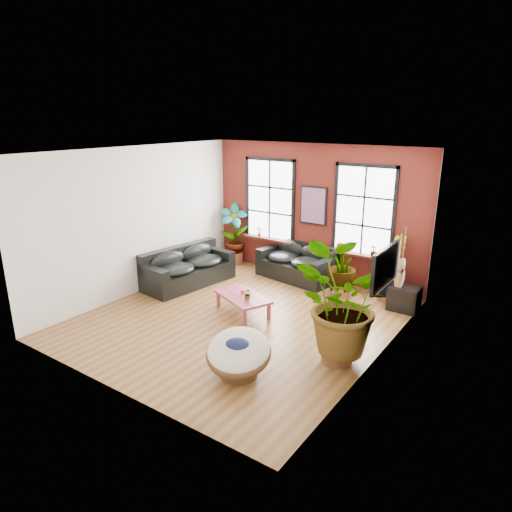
{
  "coord_description": "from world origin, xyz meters",
  "views": [
    {
      "loc": [
        5.37,
        -7.14,
        4.17
      ],
      "look_at": [
        0.0,
        0.6,
        1.25
      ],
      "focal_mm": 32.0,
      "sensor_mm": 36.0,
      "label": 1
    }
  ],
  "objects": [
    {
      "name": "poster",
      "position": [
        0.0,
        3.18,
        1.95
      ],
      "size": [
        0.74,
        0.06,
        0.98
      ],
      "color": "black",
      "rests_on": "room"
    },
    {
      "name": "sofa_left",
      "position": [
        -2.38,
        0.93,
        0.43
      ],
      "size": [
        1.31,
        2.5,
        0.94
      ],
      "rotation": [
        0.0,
        0.0,
        1.44
      ],
      "color": "black",
      "rests_on": "ground"
    },
    {
      "name": "sill_plant_right",
      "position": [
        1.7,
        3.13,
        1.04
      ],
      "size": [
        0.19,
        0.19,
        0.27
      ],
      "primitive_type": "imported",
      "rotation": [
        0.0,
        0.0,
        3.49
      ],
      "color": "#13481B",
      "rests_on": "room"
    },
    {
      "name": "media_box",
      "position": [
        2.72,
        2.47,
        0.27
      ],
      "size": [
        0.66,
        0.55,
        0.54
      ],
      "rotation": [
        0.0,
        0.0,
        0.02
      ],
      "color": "black",
      "rests_on": "ground"
    },
    {
      "name": "room",
      "position": [
        0.0,
        0.15,
        1.75
      ],
      "size": [
        6.04,
        6.54,
        3.54
      ],
      "color": "brown",
      "rests_on": "ground"
    },
    {
      "name": "floor_plant_mid",
      "position": [
        1.2,
        2.43,
        0.78
      ],
      "size": [
        0.85,
        0.85,
        1.28
      ],
      "primitive_type": "imported",
      "rotation": [
        0.0,
        0.0,
        4.92
      ],
      "color": "#13481B",
      "rests_on": "ground"
    },
    {
      "name": "pot_back_left",
      "position": [
        -2.39,
        2.97,
        0.17
      ],
      "size": [
        0.62,
        0.62,
        0.34
      ],
      "rotation": [
        0.0,
        0.0,
        0.43
      ],
      "color": "brown",
      "rests_on": "ground"
    },
    {
      "name": "floor_plant_right_wall",
      "position": [
        2.43,
        -0.45,
        1.09
      ],
      "size": [
        1.97,
        1.81,
        1.86
      ],
      "primitive_type": "imported",
      "rotation": [
        0.0,
        0.0,
        3.39
      ],
      "color": "#13481B",
      "rests_on": "ground"
    },
    {
      "name": "tv_wall_unit",
      "position": [
        2.93,
        0.6,
        1.54
      ],
      "size": [
        0.13,
        1.86,
        1.2
      ],
      "color": "black",
      "rests_on": "room"
    },
    {
      "name": "table_plant",
      "position": [
        0.1,
        0.14,
        0.54
      ],
      "size": [
        0.26,
        0.24,
        0.24
      ],
      "primitive_type": "imported",
      "rotation": [
        0.0,
        0.0,
        0.25
      ],
      "color": "#13481B",
      "rests_on": "coffee_table"
    },
    {
      "name": "papasan_chair",
      "position": [
        1.32,
        -1.8,
        0.42
      ],
      "size": [
        1.41,
        1.41,
        0.81
      ],
      "rotation": [
        0.0,
        0.0,
        0.39
      ],
      "color": "#51371D",
      "rests_on": "ground"
    },
    {
      "name": "pot_back_right",
      "position": [
        2.24,
        2.8,
        0.17
      ],
      "size": [
        0.48,
        0.48,
        0.35
      ],
      "rotation": [
        0.0,
        0.0,
        -0.0
      ],
      "color": "brown",
      "rests_on": "ground"
    },
    {
      "name": "floor_plant_back_left",
      "position": [
        -2.41,
        2.94,
        0.97
      ],
      "size": [
        1.04,
        0.94,
        1.64
      ],
      "primitive_type": "imported",
      "rotation": [
        0.0,
        0.0,
        0.53
      ],
      "color": "#13481B",
      "rests_on": "ground"
    },
    {
      "name": "sofa_back",
      "position": [
        -0.26,
        2.93,
        0.43
      ],
      "size": [
        2.19,
        1.31,
        0.95
      ],
      "rotation": [
        0.0,
        0.0,
        -0.15
      ],
      "color": "black",
      "rests_on": "ground"
    },
    {
      "name": "pot_mid",
      "position": [
        1.21,
        2.4,
        0.16
      ],
      "size": [
        0.59,
        0.59,
        0.33
      ],
      "rotation": [
        0.0,
        0.0,
        -0.43
      ],
      "color": "brown",
      "rests_on": "ground"
    },
    {
      "name": "pot_right_wall",
      "position": [
        2.46,
        -0.45,
        0.2
      ],
      "size": [
        0.71,
        0.71,
        0.4
      ],
      "rotation": [
        0.0,
        0.0,
        0.39
      ],
      "color": "brown",
      "rests_on": "ground"
    },
    {
      "name": "sill_plant_left",
      "position": [
        -1.65,
        3.13,
        1.04
      ],
      "size": [
        0.17,
        0.17,
        0.27
      ],
      "primitive_type": "imported",
      "rotation": [
        0.0,
        0.0,
        0.79
      ],
      "color": "#13481B",
      "rests_on": "room"
    },
    {
      "name": "floor_plant_back_right",
      "position": [
        2.23,
        2.83,
        0.86
      ],
      "size": [
        0.73,
        0.86,
        1.42
      ],
      "primitive_type": "imported",
      "rotation": [
        0.0,
        0.0,
        1.7
      ],
      "color": "#13481B",
      "rests_on": "ground"
    },
    {
      "name": "coffee_table",
      "position": [
        -0.11,
        0.25,
        0.37
      ],
      "size": [
        1.5,
        1.2,
        0.51
      ],
      "rotation": [
        0.0,
        0.0,
        -0.4
      ],
      "color": "#923442",
      "rests_on": "ground"
    }
  ]
}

